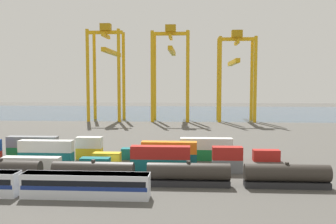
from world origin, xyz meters
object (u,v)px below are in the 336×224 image
object	(u,v)px
freight_tank_row	(141,173)
shipping_container_19	(147,154)
shipping_container_22	(266,155)
gantry_crane_central	(171,62)
gantry_crane_west	(108,62)
shipping_container_2	(95,164)
shipping_container_5	(227,166)
gantry_crane_east	(236,67)
passenger_train	(21,183)

from	to	relation	value
freight_tank_row	shipping_container_19	size ratio (longest dim) A/B	5.39
shipping_container_22	gantry_crane_central	size ratio (longest dim) A/B	0.14
gantry_crane_west	freight_tank_row	bearing A→B (deg)	-74.43
freight_tank_row	shipping_container_2	world-z (taller)	freight_tank_row
shipping_container_2	gantry_crane_west	bearing A→B (deg)	101.34
shipping_container_2	shipping_container_5	bearing A→B (deg)	0.00
freight_tank_row	shipping_container_19	bearing A→B (deg)	93.76
shipping_container_19	gantry_crane_east	bearing A→B (deg)	71.11
shipping_container_2	gantry_crane_west	world-z (taller)	gantry_crane_west
gantry_crane_west	shipping_container_19	bearing A→B (deg)	-71.75
shipping_container_2	shipping_container_5	size ratio (longest dim) A/B	1.00
freight_tank_row	gantry_crane_central	xyz separation A→B (m)	(-0.85, 112.15, 25.46)
shipping_container_22	gantry_crane_east	size ratio (longest dim) A/B	0.14
gantry_crane_west	gantry_crane_east	distance (m)	60.93
passenger_train	shipping_container_2	distance (m)	19.49
passenger_train	shipping_container_22	distance (m)	53.20
shipping_container_19	shipping_container_22	size ratio (longest dim) A/B	2.00
passenger_train	shipping_container_22	xyz separation A→B (m)	(44.32, 29.41, -0.84)
shipping_container_2	shipping_container_22	xyz separation A→B (m)	(37.07, 11.34, 0.00)
passenger_train	gantry_crane_central	size ratio (longest dim) A/B	0.92
passenger_train	gantry_crane_central	world-z (taller)	gantry_crane_central
passenger_train	gantry_crane_central	distance (m)	123.72
passenger_train	freight_tank_row	world-z (taller)	freight_tank_row
shipping_container_2	shipping_container_22	world-z (taller)	same
shipping_container_19	gantry_crane_central	size ratio (longest dim) A/B	0.27
freight_tank_row	gantry_crane_west	size ratio (longest dim) A/B	1.44
gantry_crane_west	passenger_train	bearing A→B (deg)	-83.73
shipping_container_19	freight_tank_row	bearing A→B (deg)	-86.24
shipping_container_19	shipping_container_2	bearing A→B (deg)	-129.75
freight_tank_row	gantry_crane_west	xyz separation A→B (m)	(-31.28, 112.27, 25.70)
passenger_train	freight_tank_row	xyz separation A→B (m)	(18.10, 7.70, -0.05)
freight_tank_row	shipping_container_19	world-z (taller)	freight_tank_row
passenger_train	shipping_container_22	bearing A→B (deg)	33.56
shipping_container_19	gantry_crane_west	size ratio (longest dim) A/B	0.27
passenger_train	shipping_container_5	world-z (taller)	passenger_train
freight_tank_row	shipping_container_19	xyz separation A→B (m)	(-1.43, 21.71, -0.80)
shipping_container_2	gantry_crane_central	world-z (taller)	gantry_crane_central
passenger_train	gantry_crane_west	distance (m)	123.39
gantry_crane_west	gantry_crane_east	xyz separation A→B (m)	(60.87, 0.06, -2.67)
shipping_container_5	shipping_container_19	distance (m)	20.94
shipping_container_2	gantry_crane_central	bearing A→B (deg)	84.38
shipping_container_5	gantry_crane_central	world-z (taller)	gantry_crane_central
shipping_container_5	shipping_container_22	bearing A→B (deg)	48.49
freight_tank_row	shipping_container_2	bearing A→B (deg)	136.31
gantry_crane_east	freight_tank_row	bearing A→B (deg)	-104.76
freight_tank_row	shipping_container_5	world-z (taller)	freight_tank_row
gantry_crane_central	gantry_crane_east	bearing A→B (deg)	0.34
freight_tank_row	passenger_train	bearing A→B (deg)	-156.96
shipping_container_5	passenger_train	bearing A→B (deg)	-152.21
shipping_container_19	gantry_crane_east	xyz separation A→B (m)	(31.01, 90.62, 23.82)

